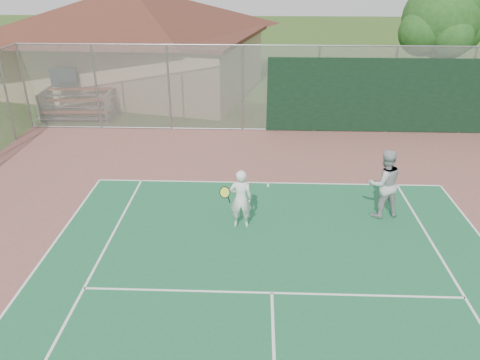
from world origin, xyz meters
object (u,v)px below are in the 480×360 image
clubhouse (134,36)px  tree (442,22)px  player_white_front (240,199)px  bleachers (78,103)px  player_grey_back (384,184)px

clubhouse → tree: bearing=6.6°
clubhouse → player_white_front: 15.63m
bleachers → player_white_front: player_white_front is taller
bleachers → tree: bearing=7.6°
tree → player_grey_back: tree is taller
bleachers → player_grey_back: 14.50m
tree → player_white_front: (-9.04, -12.52, -3.02)m
clubhouse → player_grey_back: clubhouse is taller
clubhouse → tree: (15.15, -1.72, 0.99)m
clubhouse → player_white_front: size_ratio=8.95×
clubhouse → player_grey_back: (10.00, -13.49, -1.88)m
clubhouse → bleachers: bearing=-95.5°
player_grey_back → bleachers: bearing=-49.9°
bleachers → player_white_front: bearing=-53.4°
player_grey_back → player_white_front: bearing=-2.4°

